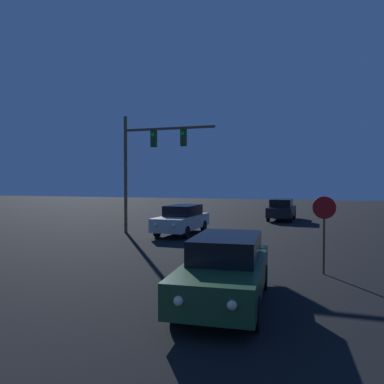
# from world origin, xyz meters

# --- Properties ---
(car_near) EXTENTS (2.02, 4.73, 1.56)m
(car_near) POSITION_xyz_m (2.46, 7.64, 0.81)
(car_near) COLOR #1E4728
(car_near) RESTS_ON ground_plane
(car_mid) EXTENTS (1.90, 4.70, 1.56)m
(car_mid) POSITION_xyz_m (-2.33, 18.18, 0.81)
(car_mid) COLOR beige
(car_mid) RESTS_ON ground_plane
(car_far) EXTENTS (1.89, 4.70, 1.56)m
(car_far) POSITION_xyz_m (2.25, 27.39, 0.81)
(car_far) COLOR black
(car_far) RESTS_ON ground_plane
(traffic_signal_mast) EXTENTS (5.22, 0.30, 6.46)m
(traffic_signal_mast) POSITION_xyz_m (-4.22, 17.80, 4.31)
(traffic_signal_mast) COLOR brown
(traffic_signal_mast) RESTS_ON ground_plane
(stop_sign) EXTENTS (0.69, 0.07, 2.39)m
(stop_sign) POSITION_xyz_m (4.73, 11.21, 1.66)
(stop_sign) COLOR brown
(stop_sign) RESTS_ON ground_plane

